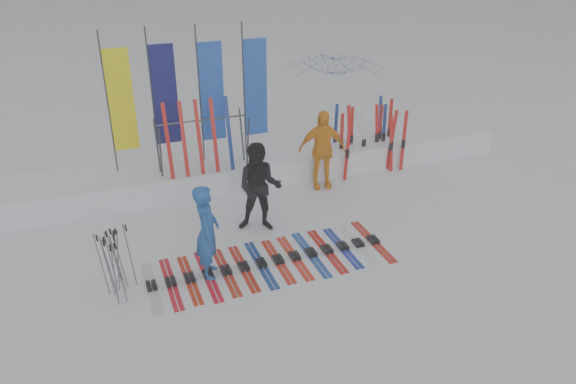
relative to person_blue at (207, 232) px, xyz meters
name	(u,v)px	position (x,y,z in m)	size (l,w,h in m)	color
ground	(309,280)	(1.62, -0.82, -0.90)	(120.00, 120.00, 0.00)	white
snow_bank	(238,168)	(1.62, 3.78, -0.60)	(14.00, 1.60, 0.60)	white
person_blue	(207,232)	(0.00, 0.00, 0.00)	(0.65, 0.43, 1.79)	#1B4B9D
person_black	(260,188)	(1.38, 1.25, 0.05)	(0.92, 0.72, 1.90)	black
person_yellow	(322,150)	(3.38, 2.66, 0.06)	(1.12, 0.47, 1.91)	orange
tent_canopy	(334,100)	(4.83, 5.15, 0.40)	(2.83, 2.89, 2.60)	white
ski_row	(269,262)	(1.13, -0.06, -0.86)	(4.59, 1.69, 0.07)	#B7BABE
pole_cluster	(115,263)	(-1.62, 0.03, -0.30)	(0.60, 0.73, 1.25)	#595B60
feather_flags	(188,94)	(0.58, 3.92, 1.35)	(3.66, 0.21, 3.20)	#383A3F
ski_rack	(202,137)	(0.72, 3.38, 0.49)	(2.04, 0.80, 1.23)	#383A3F
upright_skis	(370,137)	(5.07, 3.37, -0.10)	(1.75, 1.08, 1.68)	red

